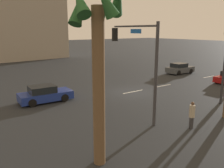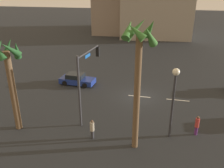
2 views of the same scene
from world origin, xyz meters
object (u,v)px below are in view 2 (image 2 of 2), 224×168
(pedestrian_0, at_px, (197,125))
(pedestrian_1, at_px, (92,129))
(palm_tree_0, at_px, (10,69))
(traffic_signal, at_px, (86,73))
(streetlamp, at_px, (174,90))
(palm_tree_1, at_px, (138,60))
(car_0, at_px, (77,79))

(pedestrian_0, height_order, pedestrian_1, pedestrian_0)
(pedestrian_1, relative_size, palm_tree_0, 0.21)
(traffic_signal, relative_size, pedestrian_0, 3.69)
(streetlamp, relative_size, palm_tree_1, 0.61)
(pedestrian_0, bearing_deg, palm_tree_0, 9.01)
(palm_tree_0, bearing_deg, palm_tree_1, 178.55)
(palm_tree_1, bearing_deg, palm_tree_0, -1.45)
(traffic_signal, height_order, pedestrian_0, traffic_signal)
(palm_tree_1, bearing_deg, traffic_signal, -35.16)
(pedestrian_1, xyz_separation_m, palm_tree_0, (6.65, -0.05, 4.51))
(streetlamp, distance_m, pedestrian_0, 3.96)
(car_0, xyz_separation_m, pedestrian_0, (-13.51, 8.14, 0.28))
(car_0, bearing_deg, palm_tree_1, 129.21)
(streetlamp, height_order, pedestrian_0, streetlamp)
(traffic_signal, bearing_deg, palm_tree_1, 144.84)
(car_0, distance_m, palm_tree_1, 15.22)
(pedestrian_1, distance_m, palm_tree_0, 8.03)
(car_0, distance_m, traffic_signal, 9.03)
(traffic_signal, height_order, palm_tree_1, palm_tree_1)
(car_0, distance_m, pedestrian_0, 15.77)
(palm_tree_0, relative_size, palm_tree_1, 0.81)
(pedestrian_0, relative_size, pedestrian_1, 1.03)
(traffic_signal, bearing_deg, pedestrian_1, 113.96)
(palm_tree_0, bearing_deg, streetlamp, -172.95)
(pedestrian_0, distance_m, palm_tree_1, 8.05)
(car_0, distance_m, streetlamp, 14.87)
(traffic_signal, bearing_deg, palm_tree_0, 31.65)
(streetlamp, relative_size, pedestrian_1, 3.53)
(streetlamp, height_order, pedestrian_1, streetlamp)
(streetlamp, bearing_deg, car_0, -38.14)
(streetlamp, relative_size, palm_tree_0, 0.75)
(pedestrian_0, bearing_deg, car_0, -31.07)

